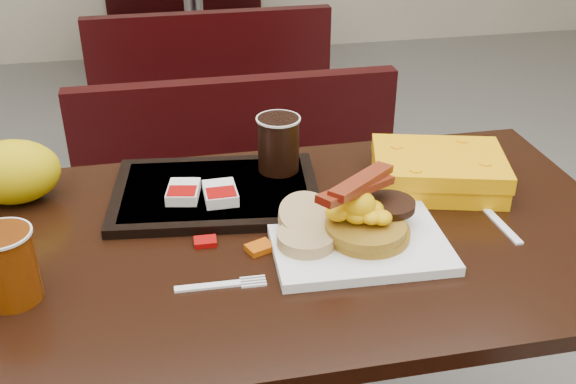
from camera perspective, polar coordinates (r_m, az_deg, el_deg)
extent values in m
cube|color=white|center=(1.18, 5.91, -4.15)|extent=(0.31, 0.25, 0.02)
cylinder|color=#8B6117|center=(1.17, 6.76, -3.10)|extent=(0.15, 0.15, 0.03)
cylinder|color=black|center=(1.20, 8.58, -1.10)|extent=(0.12, 0.12, 0.01)
ellipsoid|color=#FFB405|center=(1.15, 5.99, -1.28)|extent=(0.12, 0.12, 0.05)
cylinder|color=tan|center=(1.15, 1.55, -3.95)|extent=(0.10, 0.10, 0.02)
cylinder|color=tan|center=(1.19, 1.54, -2.06)|extent=(0.10, 0.11, 0.06)
cylinder|color=#913605|center=(1.11, -22.57, -5.83)|extent=(0.09, 0.09, 0.12)
cube|color=white|center=(1.31, 17.07, -2.14)|extent=(0.02, 0.18, 0.00)
cube|color=#AA4507|center=(1.17, -2.42, -4.72)|extent=(0.05, 0.05, 0.01)
cube|color=#8C0504|center=(1.19, -7.00, -4.18)|extent=(0.04, 0.03, 0.01)
cube|color=black|center=(1.33, -6.10, -0.01)|extent=(0.43, 0.33, 0.02)
cube|color=silver|center=(1.30, -8.82, 0.01)|extent=(0.07, 0.09, 0.02)
cube|color=silver|center=(1.29, -5.74, -0.12)|extent=(0.06, 0.08, 0.02)
cylinder|color=black|center=(1.37, -0.81, 4.07)|extent=(0.11, 0.11, 0.11)
cube|color=#ED9C03|center=(1.38, 12.56, 1.75)|extent=(0.30, 0.25, 0.07)
ellipsoid|color=#CCA606|center=(1.39, -22.22, 1.59)|extent=(0.20, 0.16, 0.12)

